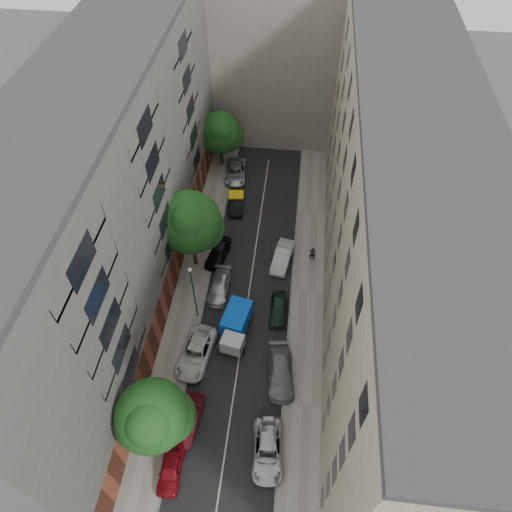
# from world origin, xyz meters

# --- Properties ---
(ground) EXTENTS (120.00, 120.00, 0.00)m
(ground) POSITION_xyz_m (0.00, 0.00, 0.00)
(ground) COLOR #4C4C49
(ground) RESTS_ON ground
(road_surface) EXTENTS (8.00, 44.00, 0.02)m
(road_surface) POSITION_xyz_m (0.00, 0.00, 0.01)
(road_surface) COLOR black
(road_surface) RESTS_ON ground
(sidewalk_left) EXTENTS (3.00, 44.00, 0.15)m
(sidewalk_left) POSITION_xyz_m (-5.50, 0.00, 0.07)
(sidewalk_left) COLOR gray
(sidewalk_left) RESTS_ON ground
(sidewalk_right) EXTENTS (3.00, 44.00, 0.15)m
(sidewalk_right) POSITION_xyz_m (5.50, 0.00, 0.07)
(sidewalk_right) COLOR gray
(sidewalk_right) RESTS_ON ground
(building_left) EXTENTS (8.00, 44.00, 20.00)m
(building_left) POSITION_xyz_m (-11.00, 0.00, 10.00)
(building_left) COLOR #514E4B
(building_left) RESTS_ON ground
(building_right) EXTENTS (8.00, 44.00, 20.00)m
(building_right) POSITION_xyz_m (11.00, 0.00, 10.00)
(building_right) COLOR #C1B596
(building_right) RESTS_ON ground
(building_endcap) EXTENTS (18.00, 12.00, 18.00)m
(building_endcap) POSITION_xyz_m (0.00, 28.00, 9.00)
(building_endcap) COLOR gray
(building_endcap) RESTS_ON ground
(tarp_truck) EXTENTS (2.82, 5.19, 2.25)m
(tarp_truck) POSITION_xyz_m (-0.60, -5.12, 1.24)
(tarp_truck) COLOR black
(tarp_truck) RESTS_ON ground
(car_left_0) EXTENTS (1.61, 3.86, 1.31)m
(car_left_0) POSITION_xyz_m (-3.60, -17.00, 0.65)
(car_left_0) COLOR maroon
(car_left_0) RESTS_ON ground
(car_left_1) EXTENTS (1.87, 4.33, 1.39)m
(car_left_1) POSITION_xyz_m (-3.01, -13.40, 0.69)
(car_left_1) COLOR #4C0F16
(car_left_1) RESTS_ON ground
(car_left_2) EXTENTS (3.16, 5.60, 1.48)m
(car_left_2) POSITION_xyz_m (-3.60, -7.80, 0.74)
(car_left_2) COLOR silver
(car_left_2) RESTS_ON ground
(car_left_3) EXTENTS (1.96, 4.49, 1.28)m
(car_left_3) POSITION_xyz_m (-2.80, -0.72, 0.64)
(car_left_3) COLOR #B6B6BB
(car_left_3) RESTS_ON ground
(car_left_4) EXTENTS (2.46, 4.55, 1.47)m
(car_left_4) POSITION_xyz_m (-3.60, 3.40, 0.74)
(car_left_4) COLOR black
(car_left_4) RESTS_ON ground
(car_left_5) EXTENTS (1.87, 4.32, 1.38)m
(car_left_5) POSITION_xyz_m (-2.80, 11.00, 0.69)
(car_left_5) COLOR black
(car_left_5) RESTS_ON ground
(car_left_6) EXTENTS (2.78, 5.25, 1.40)m
(car_left_6) POSITION_xyz_m (-3.60, 16.14, 0.70)
(car_left_6) COLOR #BDBCC1
(car_left_6) RESTS_ON ground
(car_right_0) EXTENTS (2.65, 5.07, 1.36)m
(car_right_0) POSITION_xyz_m (3.14, -15.00, 0.68)
(car_right_0) COLOR #BBBBC0
(car_right_0) RESTS_ON ground
(car_right_1) EXTENTS (2.71, 5.34, 1.48)m
(car_right_1) POSITION_xyz_m (3.60, -8.80, 0.74)
(car_right_1) COLOR slate
(car_right_1) RESTS_ON ground
(car_right_2) EXTENTS (1.60, 3.90, 1.32)m
(car_right_2) POSITION_xyz_m (2.94, -2.60, 0.66)
(car_right_2) COLOR black
(car_right_2) RESTS_ON ground
(car_right_3) EXTENTS (2.28, 4.67, 1.47)m
(car_right_3) POSITION_xyz_m (2.84, 3.60, 0.74)
(car_right_3) COLOR silver
(car_right_3) RESTS_ON ground
(tree_near) EXTENTS (5.26, 4.98, 7.89)m
(tree_near) POSITION_xyz_m (-4.50, -15.25, 5.32)
(tree_near) COLOR #382619
(tree_near) RESTS_ON sidewalk_left
(tree_mid) EXTENTS (6.03, 5.86, 8.73)m
(tree_mid) POSITION_xyz_m (-5.57, 2.18, 5.77)
(tree_mid) COLOR #382619
(tree_mid) RESTS_ON sidewalk_left
(tree_far) EXTENTS (5.12, 4.82, 6.89)m
(tree_far) POSITION_xyz_m (-5.50, 18.06, 4.50)
(tree_far) COLOR #382619
(tree_far) RESTS_ON sidewalk_left
(lamp_post) EXTENTS (0.36, 0.36, 6.78)m
(lamp_post) POSITION_xyz_m (-4.31, -3.74, 4.30)
(lamp_post) COLOR #1C623F
(lamp_post) RESTS_ON sidewalk_left
(pedestrian) EXTENTS (0.66, 0.45, 1.76)m
(pedestrian) POSITION_xyz_m (5.77, 4.07, 1.03)
(pedestrian) COLOR black
(pedestrian) RESTS_ON sidewalk_right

